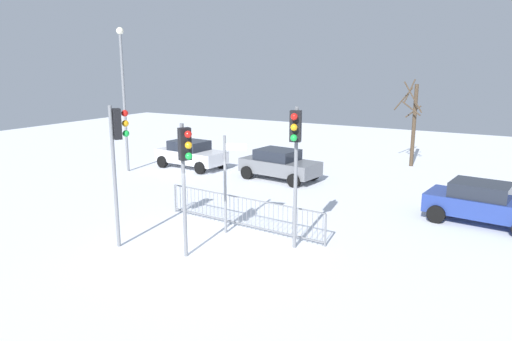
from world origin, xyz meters
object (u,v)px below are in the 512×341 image
object	(u,v)px
traffic_light_mid_left	(117,144)
car_grey_far	(279,164)
traffic_light_rear_right	(185,161)
car_white_near	(191,154)
street_lamp	(123,86)
traffic_light_rear_left	(295,147)
car_blue_trailing	(483,203)
direction_sign_post	(227,180)
bare_tree_left	(413,121)

from	to	relation	value
traffic_light_mid_left	car_grey_far	xyz separation A→B (m)	(0.26, 10.04, -2.41)
traffic_light_rear_right	car_white_near	size ratio (longest dim) A/B	0.99
car_white_near	street_lamp	distance (m)	4.90
traffic_light_rear_left	car_blue_trailing	xyz separation A→B (m)	(4.71, 5.44, -2.39)
car_white_near	car_blue_trailing	bearing A→B (deg)	-3.90
street_lamp	car_white_near	bearing A→B (deg)	43.67
direction_sign_post	car_blue_trailing	size ratio (longest dim) A/B	0.83
direction_sign_post	street_lamp	xyz separation A→B (m)	(-9.63, 5.21, 2.57)
car_blue_trailing	traffic_light_rear_left	bearing A→B (deg)	-124.60
car_white_near	car_grey_far	bearing A→B (deg)	4.94
bare_tree_left	car_white_near	bearing A→B (deg)	-147.87
street_lamp	bare_tree_left	size ratio (longest dim) A/B	1.55
traffic_light_mid_left	car_white_near	bearing A→B (deg)	149.12
traffic_light_mid_left	street_lamp	bearing A→B (deg)	166.17
traffic_light_rear_left	car_white_near	bearing A→B (deg)	-53.01
bare_tree_left	car_blue_trailing	bearing A→B (deg)	-63.40
car_white_near	car_grey_far	distance (m)	5.33
traffic_light_rear_left	direction_sign_post	size ratio (longest dim) A/B	1.32
car_blue_trailing	car_white_near	bearing A→B (deg)	177.50
traffic_light_rear_left	car_white_near	world-z (taller)	traffic_light_rear_left
traffic_light_rear_right	bare_tree_left	distance (m)	16.42
car_grey_far	car_white_near	bearing A→B (deg)	-172.98
traffic_light_rear_left	street_lamp	size ratio (longest dim) A/B	0.59
traffic_light_rear_left	direction_sign_post	distance (m)	2.86
direction_sign_post	car_grey_far	world-z (taller)	direction_sign_post
car_blue_trailing	traffic_light_rear_right	bearing A→B (deg)	-126.85
car_blue_trailing	bare_tree_left	distance (m)	9.78
car_grey_far	street_lamp	bearing A→B (deg)	-156.56
direction_sign_post	bare_tree_left	bearing A→B (deg)	61.72
car_white_near	bare_tree_left	distance (m)	12.12
street_lamp	traffic_light_mid_left	bearing A→B (deg)	-46.14
car_white_near	traffic_light_rear_right	bearing A→B (deg)	-48.07
car_grey_far	car_blue_trailing	size ratio (longest dim) A/B	1.00
traffic_light_rear_left	direction_sign_post	xyz separation A→B (m)	(-2.52, 0.19, -1.33)
traffic_light_rear_right	street_lamp	size ratio (longest dim) A/B	0.54
car_grey_far	street_lamp	world-z (taller)	street_lamp
car_blue_trailing	traffic_light_mid_left	bearing A→B (deg)	-134.08
car_white_near	car_grey_far	xyz separation A→B (m)	(5.33, 0.00, 0.00)
traffic_light_rear_left	car_white_near	size ratio (longest dim) A/B	1.10
direction_sign_post	car_grey_far	size ratio (longest dim) A/B	0.82
traffic_light_rear_left	car_blue_trailing	distance (m)	7.59
bare_tree_left	street_lamp	bearing A→B (deg)	-145.39
traffic_light_mid_left	direction_sign_post	world-z (taller)	traffic_light_mid_left
traffic_light_rear_right	direction_sign_post	size ratio (longest dim) A/B	1.19
street_lamp	car_grey_far	bearing A→B (deg)	16.47
car_grey_far	bare_tree_left	size ratio (longest dim) A/B	0.85
car_blue_trailing	street_lamp	size ratio (longest dim) A/B	0.55
traffic_light_rear_right	traffic_light_rear_left	xyz separation A→B (m)	(2.37, 2.12, 0.30)
traffic_light_mid_left	traffic_light_rear_left	world-z (taller)	traffic_light_mid_left
car_white_near	car_blue_trailing	world-z (taller)	same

